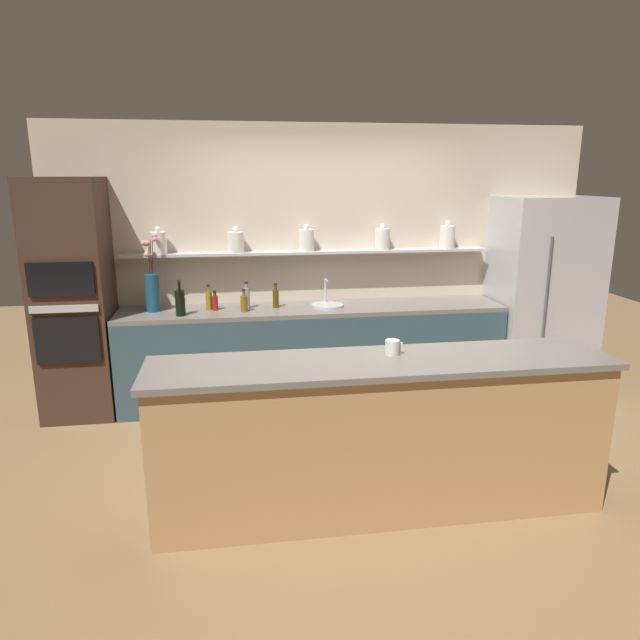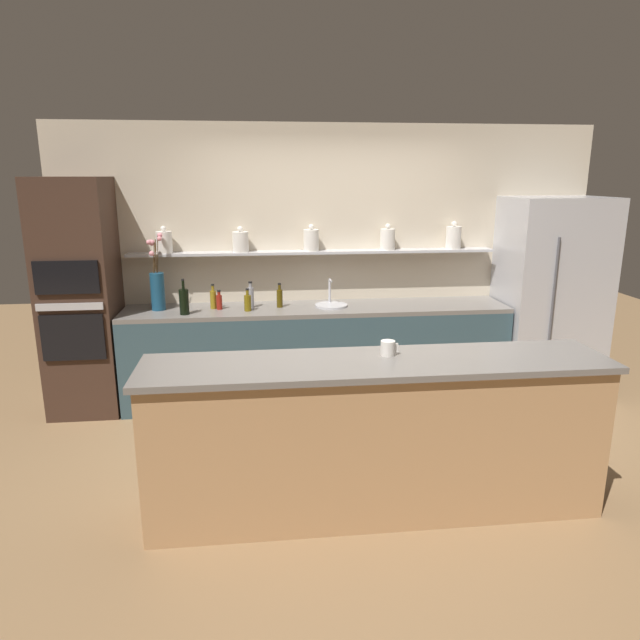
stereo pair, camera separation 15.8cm
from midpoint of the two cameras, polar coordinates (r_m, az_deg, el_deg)
The scene contains 15 objects.
ground_plane at distance 4.56m, azimuth 4.56°, elevation -13.53°, with size 12.00×12.00×0.00m, color olive.
back_wall_unit at distance 5.66m, azimuth 1.67°, elevation 5.97°, with size 5.20×0.28×2.60m.
back_counter_unit at distance 5.49m, azimuth 0.55°, elevation -3.35°, with size 3.60×0.62×0.92m.
island_counter at distance 3.72m, azimuth 6.82°, elevation -11.50°, with size 2.91×0.61×1.02m.
refrigerator at distance 6.05m, azimuth 22.70°, elevation 2.10°, with size 0.94×0.73×1.93m.
oven_tower at distance 5.50m, azimuth -22.07°, elevation 2.02°, with size 0.62×0.64×2.11m.
flower_vase at distance 5.39m, azimuth -15.15°, elevation 3.22°, with size 0.14×0.14×0.70m.
sink_fixture at distance 5.39m, azimuth 1.96°, elevation 1.62°, with size 0.31×0.31×0.25m.
bottle_oil_0 at distance 5.35m, azimuth -9.80°, elevation 2.10°, with size 0.06×0.06×0.23m.
bottle_wine_1 at distance 5.17m, azimuth -12.59°, elevation 1.83°, with size 0.08×0.08×0.32m.
bottle_oil_2 at distance 5.34m, azimuth -3.21°, elevation 2.25°, with size 0.06×0.06×0.23m.
bottle_spirit_3 at distance 5.34m, azimuth -6.11°, elevation 2.32°, with size 0.06×0.06×0.25m.
bottle_oil_4 at distance 5.22m, azimuth -6.39°, elevation 1.76°, with size 0.06×0.06×0.21m.
bottle_sauce_5 at distance 5.32m, azimuth -9.21°, elevation 1.85°, with size 0.05×0.05×0.18m.
coffee_mug at distance 3.62m, azimuth 8.06°, elevation -2.81°, with size 0.11×0.09×0.09m.
Camera 2 is at (-0.73, -3.96, 2.13)m, focal length 32.00 mm.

